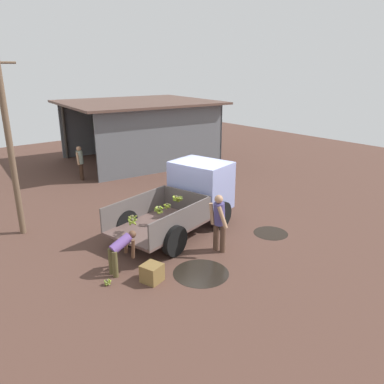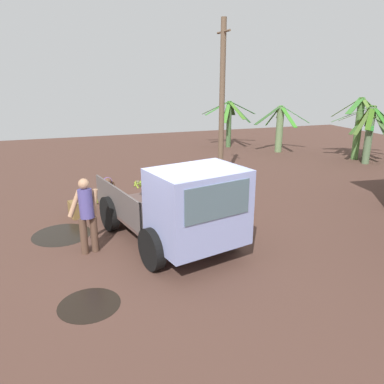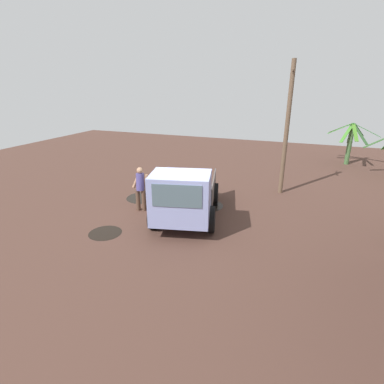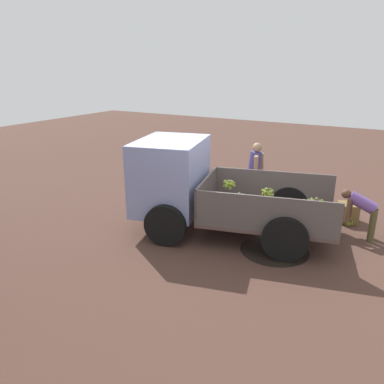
{
  "view_description": "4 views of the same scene",
  "coord_description": "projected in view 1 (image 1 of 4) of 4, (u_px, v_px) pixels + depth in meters",
  "views": [
    {
      "loc": [
        -7.66,
        -9.25,
        5.13
      ],
      "look_at": [
        -0.56,
        -0.52,
        1.37
      ],
      "focal_mm": 35.0,
      "sensor_mm": 36.0,
      "label": 1
    },
    {
      "loc": [
        7.37,
        -2.34,
        3.94
      ],
      "look_at": [
        -1.64,
        0.69,
        0.93
      ],
      "focal_mm": 35.0,
      "sensor_mm": 36.0,
      "label": 2
    },
    {
      "loc": [
        8.71,
        3.72,
        4.77
      ],
      "look_at": [
        -0.93,
        0.03,
        1.0
      ],
      "focal_mm": 28.0,
      "sensor_mm": 36.0,
      "label": 3
    },
    {
      "loc": [
        -4.14,
        7.08,
        3.64
      ],
      "look_at": [
        -0.22,
        0.21,
        0.97
      ],
      "focal_mm": 35.0,
      "sensor_mm": 36.0,
      "label": 4
    }
  ],
  "objects": [
    {
      "name": "warehouse_shed",
      "position": [
        146.0,
        117.0,
        21.19
      ],
      "size": [
        8.62,
        7.67,
        3.35
      ],
      "rotation": [
        0.0,
        0.0,
        -0.1
      ],
      "color": "slate",
      "rests_on": "ground"
    },
    {
      "name": "banana_bunch_on_ground_0",
      "position": [
        107.0,
        282.0,
        9.25
      ],
      "size": [
        0.18,
        0.18,
        0.16
      ],
      "color": "brown",
      "rests_on": "ground"
    },
    {
      "name": "mud_patch_0",
      "position": [
        139.0,
        238.0,
        11.84
      ],
      "size": [
        1.42,
        1.42,
        0.01
      ],
      "primitive_type": "cylinder",
      "color": "black",
      "rests_on": "ground"
    },
    {
      "name": "mud_patch_1",
      "position": [
        271.0,
        233.0,
        12.17
      ],
      "size": [
        1.11,
        1.11,
        0.01
      ],
      "primitive_type": "cylinder",
      "color": "black",
      "rests_on": "ground"
    },
    {
      "name": "person_bystander_near_shed",
      "position": [
        80.0,
        161.0,
        17.66
      ],
      "size": [
        0.44,
        0.65,
        1.62
      ],
      "rotation": [
        0.0,
        0.0,
        2.9
      ],
      "color": "#352217",
      "rests_on": "ground"
    },
    {
      "name": "person_foreground_visitor",
      "position": [
        219.0,
        220.0,
        10.68
      ],
      "size": [
        0.43,
        0.72,
        1.75
      ],
      "rotation": [
        0.0,
        0.0,
        3.35
      ],
      "color": "brown",
      "rests_on": "ground"
    },
    {
      "name": "person_worker_loading",
      "position": [
        120.0,
        249.0,
        9.65
      ],
      "size": [
        0.79,
        0.52,
        1.08
      ],
      "rotation": [
        0.0,
        0.0,
        0.03
      ],
      "color": "brown",
      "rests_on": "ground"
    },
    {
      "name": "banana_bunch_on_ground_1",
      "position": [
        144.0,
        275.0,
        9.56
      ],
      "size": [
        0.2,
        0.21,
        0.14
      ],
      "color": "#47402E",
      "rests_on": "ground"
    },
    {
      "name": "ground",
      "position": [
        195.0,
        222.0,
        13.02
      ],
      "size": [
        36.0,
        36.0,
        0.0
      ],
      "primitive_type": "plane",
      "color": "#4F342B"
    },
    {
      "name": "utility_pole",
      "position": [
        10.0,
        145.0,
        11.28
      ],
      "size": [
        1.01,
        0.19,
        5.71
      ],
      "color": "brown",
      "rests_on": "ground"
    },
    {
      "name": "wooden_crate_0",
      "position": [
        152.0,
        273.0,
        9.37
      ],
      "size": [
        0.58,
        0.58,
        0.46
      ],
      "primitive_type": "cube",
      "rotation": [
        0.0,
        0.0,
        3.45
      ],
      "color": "brown",
      "rests_on": "ground"
    },
    {
      "name": "cargo_truck",
      "position": [
        193.0,
        193.0,
        12.67
      ],
      "size": [
        4.7,
        2.97,
        2.08
      ],
      "rotation": [
        0.0,
        0.0,
        0.24
      ],
      "color": "brown",
      "rests_on": "ground"
    },
    {
      "name": "mud_patch_2",
      "position": [
        201.0,
        273.0,
        9.81
      ],
      "size": [
        1.47,
        1.47,
        0.01
      ],
      "primitive_type": "cylinder",
      "color": "black",
      "rests_on": "ground"
    }
  ]
}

